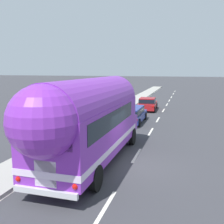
% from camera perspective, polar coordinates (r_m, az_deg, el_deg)
% --- Properties ---
extents(ground_plane, '(300.00, 300.00, 0.00)m').
position_cam_1_polar(ground_plane, '(12.86, 4.07, -11.39)').
color(ground_plane, '#38383D').
extents(lane_markings, '(3.83, 80.00, 0.01)m').
position_cam_1_polar(lane_markings, '(25.42, 4.27, -0.99)').
color(lane_markings, silver).
rests_on(lane_markings, ground).
extents(sidewalk_slab, '(2.16, 90.00, 0.15)m').
position_cam_1_polar(sidewalk_slab, '(23.38, -2.32, -1.70)').
color(sidewalk_slab, '#9E9B93').
rests_on(sidewalk_slab, ground).
extents(painted_bus, '(2.67, 10.99, 4.12)m').
position_cam_1_polar(painted_bus, '(12.11, -5.11, -1.36)').
color(painted_bus, purple).
rests_on(painted_bus, ground).
extents(car_lead, '(1.90, 4.67, 1.37)m').
position_cam_1_polar(car_lead, '(22.36, 4.36, -0.34)').
color(car_lead, navy).
rests_on(car_lead, ground).
extents(car_second, '(2.10, 4.39, 1.37)m').
position_cam_1_polar(car_second, '(29.51, 7.68, 1.82)').
color(car_second, '#A5191E').
rests_on(car_second, ground).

